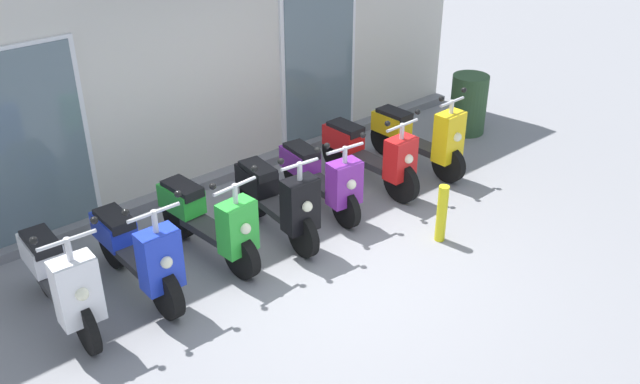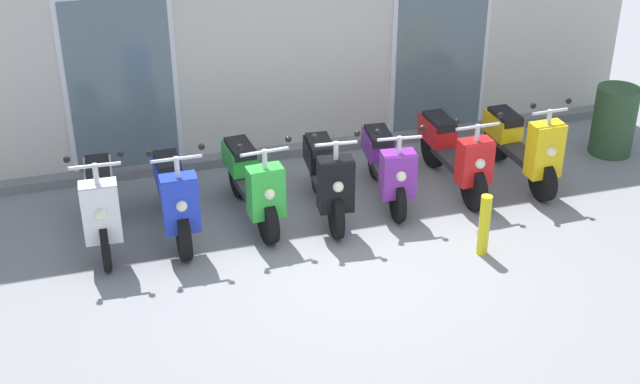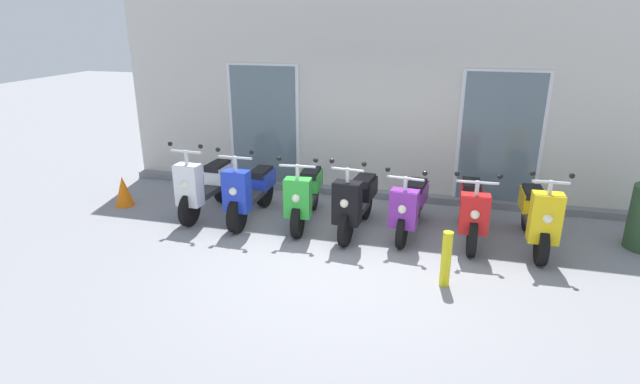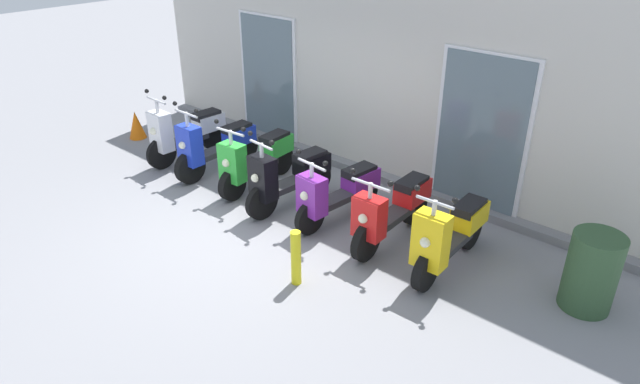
% 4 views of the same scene
% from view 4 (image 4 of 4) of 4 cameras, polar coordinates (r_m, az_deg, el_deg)
% --- Properties ---
extents(ground_plane, '(40.00, 40.00, 0.00)m').
position_cam_4_polar(ground_plane, '(7.67, -7.95, -3.96)').
color(ground_plane, gray).
extents(storefront_facade, '(9.48, 0.50, 4.07)m').
position_cam_4_polar(storefront_facade, '(8.82, 5.00, 14.30)').
color(storefront_facade, beige).
rests_on(storefront_facade, ground_plane).
extents(scooter_white, '(0.58, 1.63, 1.31)m').
position_cam_4_polar(scooter_white, '(9.79, -13.66, 6.08)').
color(scooter_white, black).
rests_on(scooter_white, ground_plane).
extents(scooter_blue, '(0.60, 1.67, 1.29)m').
position_cam_4_polar(scooter_blue, '(9.22, -10.66, 4.70)').
color(scooter_blue, black).
rests_on(scooter_blue, ground_plane).
extents(scooter_green, '(0.60, 1.63, 1.21)m').
position_cam_4_polar(scooter_green, '(8.63, -6.57, 3.38)').
color(scooter_green, black).
rests_on(scooter_green, ground_plane).
extents(scooter_black, '(0.53, 1.58, 1.25)m').
position_cam_4_polar(scooter_black, '(7.97, -3.26, 1.64)').
color(scooter_black, black).
rests_on(scooter_black, ground_plane).
extents(scooter_purple, '(0.57, 1.56, 1.14)m').
position_cam_4_polar(scooter_purple, '(7.64, 1.89, 0.09)').
color(scooter_purple, black).
rests_on(scooter_purple, ground_plane).
extents(scooter_red, '(0.61, 1.68, 1.17)m').
position_cam_4_polar(scooter_red, '(7.21, 7.46, -1.80)').
color(scooter_red, black).
rests_on(scooter_red, ground_plane).
extents(scooter_yellow, '(0.52, 1.63, 1.26)m').
position_cam_4_polar(scooter_yellow, '(6.78, 13.21, -4.26)').
color(scooter_yellow, black).
rests_on(scooter_yellow, ground_plane).
extents(trash_bin, '(0.55, 0.55, 0.91)m').
position_cam_4_polar(trash_bin, '(6.69, 26.15, -7.40)').
color(trash_bin, '#2D4C2D').
rests_on(trash_bin, ground_plane).
extents(curb_bollard, '(0.12, 0.12, 0.70)m').
position_cam_4_polar(curb_bollard, '(6.43, -2.49, -6.79)').
color(curb_bollard, yellow).
rests_on(curb_bollard, ground_plane).
extents(traffic_cone, '(0.32, 0.32, 0.52)m').
position_cam_4_polar(traffic_cone, '(11.11, -18.37, 6.58)').
color(traffic_cone, orange).
rests_on(traffic_cone, ground_plane).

